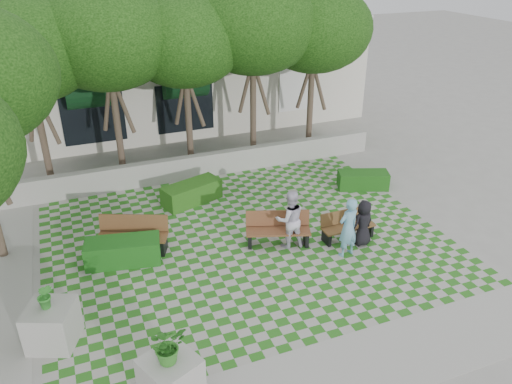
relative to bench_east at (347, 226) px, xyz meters
name	(u,v)px	position (x,y,z in m)	size (l,w,h in m)	color
ground	(259,259)	(-2.99, -0.08, -0.43)	(90.00, 90.00, 0.00)	gray
lawn	(247,241)	(-2.99, 0.92, -0.42)	(12.00, 12.00, 0.00)	#2B721E
sidewalk_south	(341,374)	(-2.99, -4.78, -0.42)	(16.00, 2.00, 0.01)	#9E9B93
retaining_wall	(200,166)	(-2.99, 6.12, 0.02)	(15.00, 0.36, 0.90)	#9E9B93
bench_east	(347,226)	(0.00, 0.00, 0.00)	(1.70, 0.57, 0.89)	brown
bench_mid	(278,229)	(-2.14, 0.50, 0.06)	(2.05, 1.26, 1.02)	brown
bench_west	(133,235)	(-6.31, 1.75, 0.09)	(2.17, 1.44, 1.08)	brown
hedge_east	(363,180)	(2.41, 2.85, -0.11)	(1.84, 0.74, 0.65)	#184D14
hedge_midleft	(192,193)	(-3.88, 4.11, -0.06)	(2.09, 0.84, 0.73)	#225416
hedge_west	(123,251)	(-6.70, 1.21, -0.06)	(2.10, 0.84, 0.74)	#155015
planter_front	(170,371)	(-6.50, -4.03, 0.30)	(1.33, 1.33, 1.79)	#9E9B93
planter_back	(52,323)	(-8.67, -1.48, 0.13)	(1.33, 1.33, 1.68)	#9E9B93
person_blue	(348,228)	(-0.52, -0.83, 0.50)	(0.68, 0.45, 1.87)	#6EAAC8
person_dark	(363,223)	(0.24, -0.49, 0.31)	(0.72, 0.47, 1.48)	black
person_white	(290,219)	(-1.87, 0.25, 0.49)	(0.90, 0.70, 1.85)	silver
tree_row	(141,47)	(-4.85, 5.88, 4.75)	(17.70, 13.40, 7.41)	#47382B
building	(173,68)	(-2.06, 14.00, 2.09)	(18.00, 8.92, 5.15)	beige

